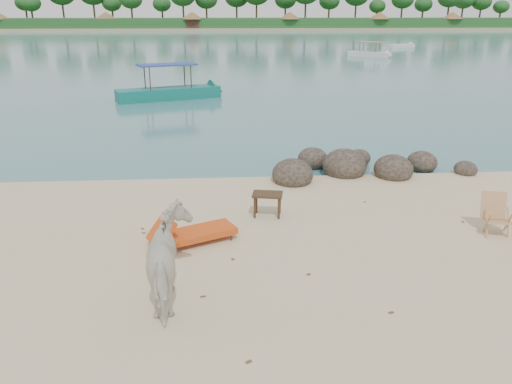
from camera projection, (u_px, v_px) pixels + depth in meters
water at (226, 38)px, 93.76m from camera, size 400.00×400.00×0.00m
far_shore at (223, 26)px, 168.80m from camera, size 420.00×90.00×1.40m
far_scenery at (224, 18)px, 136.50m from camera, size 420.00×18.00×9.50m
boulders at (353, 168)px, 15.27m from camera, size 6.34×2.96×1.00m
cow at (172, 261)px, 8.31m from camera, size 1.04×1.92×1.55m
side_table at (267, 206)px, 12.02m from camera, size 0.78×0.58×0.57m
lounge_chair at (198, 230)px, 10.65m from camera, size 2.11×1.49×0.60m
deck_chair at (499, 217)px, 10.95m from camera, size 0.73×0.76×0.90m
boat_near at (167, 70)px, 28.16m from camera, size 6.67×3.71×3.20m
boat_mid at (370, 44)px, 55.57m from camera, size 4.87×4.37×2.62m
boat_far at (401, 45)px, 69.43m from camera, size 4.91×3.34×0.58m
dead_leaves at (265, 253)px, 10.27m from camera, size 7.61×6.21×0.00m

